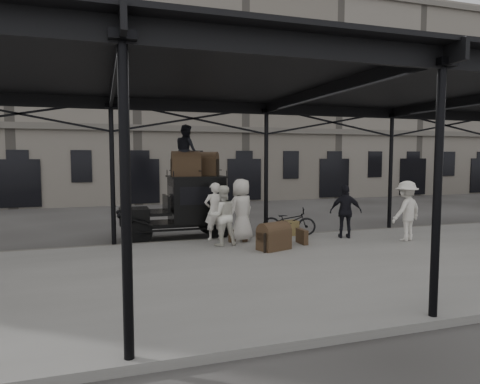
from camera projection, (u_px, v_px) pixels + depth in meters
The scene contains 18 objects.
ground at pixel (290, 252), 12.77m from camera, with size 120.00×120.00×0.00m, color #383533.
platform at pixel (323, 266), 10.86m from camera, with size 28.00×8.00×0.15m, color slate.
canopy at pixel (320, 87), 10.75m from camera, with size 22.50×9.00×4.74m.
building_frontage at pixel (182, 96), 29.26m from camera, with size 64.00×8.00×14.00m, color slate.
taxi at pixel (187, 204), 14.80m from camera, with size 3.65×1.55×2.18m.
porter_left at pixel (214, 211), 13.82m from camera, with size 0.68×0.45×1.86m, color silver.
porter_midleft at pixel (222, 216), 12.91m from camera, with size 0.89×0.69×1.83m, color silver.
porter_centre at pixel (241, 210), 13.53m from camera, with size 0.98×0.64×2.00m, color beige.
porter_official at pixel (346, 212), 14.13m from camera, with size 1.03×0.43×1.76m, color black.
porter_right at pixel (406, 211), 13.68m from camera, with size 1.24×0.71×1.92m, color silver.
bicycle at pixel (289, 221), 14.66m from camera, with size 0.63×1.81×0.95m, color black.
porter_roof at pixel (186, 150), 14.55m from camera, with size 0.85×0.66×1.74m, color black.
steamer_trunk_roof_near at pixel (186, 166), 14.43m from camera, with size 0.96×0.59×0.70m, color #41311E, non-canonical shape.
steamer_trunk_roof_far at pixel (205, 166), 15.09m from camera, with size 0.94×0.58×0.69m, color #41311E, non-canonical shape.
steamer_trunk_platform at pixel (274, 238), 12.39m from camera, with size 0.91×0.56×0.67m, color #41311E, non-canonical shape.
wicker_hamper at pixel (289, 228), 14.68m from camera, with size 0.60×0.45×0.50m, color olive.
suitcase_upright at pixel (302, 236), 13.25m from camera, with size 0.15×0.60×0.45m, color #41311E.
suitcase_flat at pixel (238, 236), 13.52m from camera, with size 0.60×0.15×0.40m, color #41311E.
Camera 1 is at (-5.28, -11.51, 2.85)m, focal length 32.00 mm.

